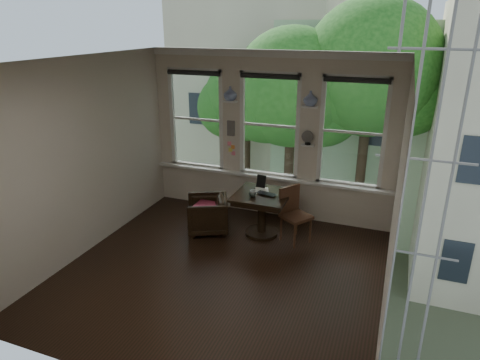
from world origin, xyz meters
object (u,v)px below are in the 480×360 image
at_px(mug, 253,193).
at_px(armchair_left, 207,214).
at_px(laptop, 265,195).
at_px(side_chair_right, 296,216).
at_px(table, 262,214).

bearing_deg(mug, armchair_left, -175.64).
relative_size(laptop, mug, 3.04).
bearing_deg(side_chair_right, mug, 134.18).
bearing_deg(mug, laptop, 28.88).
height_order(table, laptop, laptop).
height_order(side_chair_right, laptop, side_chair_right).
height_order(laptop, mug, mug).
height_order(table, side_chair_right, side_chair_right).
bearing_deg(laptop, side_chair_right, 17.98).
distance_m(side_chair_right, mug, 0.79).
distance_m(laptop, mug, 0.20).
relative_size(armchair_left, mug, 6.25).
bearing_deg(side_chair_right, table, 121.50).
relative_size(side_chair_right, mug, 8.33).
distance_m(armchair_left, side_chair_right, 1.54).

